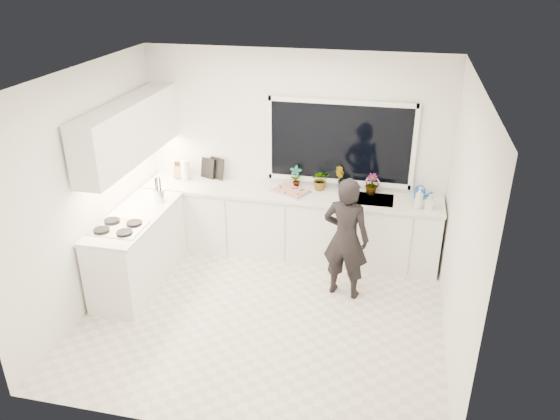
# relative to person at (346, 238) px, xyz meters

# --- Properties ---
(floor) EXTENTS (4.00, 3.50, 0.02)m
(floor) POSITION_rel_person_xyz_m (-0.84, -0.64, -0.76)
(floor) COLOR beige
(floor) RESTS_ON ground
(wall_back) EXTENTS (4.00, 0.02, 2.70)m
(wall_back) POSITION_rel_person_xyz_m (-0.84, 1.12, 0.60)
(wall_back) COLOR white
(wall_back) RESTS_ON ground
(wall_left) EXTENTS (0.02, 3.50, 2.70)m
(wall_left) POSITION_rel_person_xyz_m (-2.85, -0.64, 0.60)
(wall_left) COLOR white
(wall_left) RESTS_ON ground
(wall_right) EXTENTS (0.02, 3.50, 2.70)m
(wall_right) POSITION_rel_person_xyz_m (1.17, -0.64, 0.60)
(wall_right) COLOR white
(wall_right) RESTS_ON ground
(ceiling) EXTENTS (4.00, 3.50, 0.02)m
(ceiling) POSITION_rel_person_xyz_m (-0.84, -0.64, 1.96)
(ceiling) COLOR white
(ceiling) RESTS_ON wall_back
(window) EXTENTS (1.80, 0.02, 1.00)m
(window) POSITION_rel_person_xyz_m (-0.24, 1.09, 0.80)
(window) COLOR black
(window) RESTS_ON wall_back
(base_cabinets_back) EXTENTS (3.92, 0.58, 0.88)m
(base_cabinets_back) POSITION_rel_person_xyz_m (-0.84, 0.81, -0.31)
(base_cabinets_back) COLOR white
(base_cabinets_back) RESTS_ON floor
(base_cabinets_left) EXTENTS (0.58, 1.60, 0.88)m
(base_cabinets_left) POSITION_rel_person_xyz_m (-2.51, -0.29, -0.31)
(base_cabinets_left) COLOR white
(base_cabinets_left) RESTS_ON floor
(countertop_back) EXTENTS (3.94, 0.62, 0.04)m
(countertop_back) POSITION_rel_person_xyz_m (-0.84, 0.80, 0.15)
(countertop_back) COLOR silver
(countertop_back) RESTS_ON base_cabinets_back
(countertop_left) EXTENTS (0.62, 1.60, 0.04)m
(countertop_left) POSITION_rel_person_xyz_m (-2.51, -0.29, 0.15)
(countertop_left) COLOR silver
(countertop_left) RESTS_ON base_cabinets_left
(upper_cabinets) EXTENTS (0.34, 2.10, 0.70)m
(upper_cabinets) POSITION_rel_person_xyz_m (-2.63, 0.06, 1.10)
(upper_cabinets) COLOR white
(upper_cabinets) RESTS_ON wall_left
(sink) EXTENTS (0.58, 0.42, 0.14)m
(sink) POSITION_rel_person_xyz_m (0.21, 0.81, 0.12)
(sink) COLOR silver
(sink) RESTS_ON countertop_back
(faucet) EXTENTS (0.03, 0.03, 0.22)m
(faucet) POSITION_rel_person_xyz_m (0.21, 1.01, 0.28)
(faucet) COLOR silver
(faucet) RESTS_ON countertop_back
(stovetop) EXTENTS (0.56, 0.48, 0.03)m
(stovetop) POSITION_rel_person_xyz_m (-2.53, -0.64, 0.18)
(stovetop) COLOR black
(stovetop) RESTS_ON countertop_left
(person) EXTENTS (0.61, 0.45, 1.50)m
(person) POSITION_rel_person_xyz_m (0.00, 0.00, 0.00)
(person) COLOR black
(person) RESTS_ON floor
(pizza_tray) EXTENTS (0.55, 0.49, 0.03)m
(pizza_tray) POSITION_rel_person_xyz_m (-0.82, 0.78, 0.18)
(pizza_tray) COLOR silver
(pizza_tray) RESTS_ON countertop_back
(pizza) EXTENTS (0.49, 0.44, 0.01)m
(pizza) POSITION_rel_person_xyz_m (-0.82, 0.78, 0.20)
(pizza) COLOR red
(pizza) RESTS_ON pizza_tray
(watering_can) EXTENTS (0.15, 0.15, 0.13)m
(watering_can) POSITION_rel_person_xyz_m (0.82, 0.97, 0.23)
(watering_can) COLOR #124FAF
(watering_can) RESTS_ON countertop_back
(paper_towel_roll) EXTENTS (0.13, 0.13, 0.26)m
(paper_towel_roll) POSITION_rel_person_xyz_m (-2.32, 0.91, 0.30)
(paper_towel_roll) COLOR white
(paper_towel_roll) RESTS_ON countertop_back
(knife_block) EXTENTS (0.14, 0.11, 0.22)m
(knife_block) POSITION_rel_person_xyz_m (-2.42, 0.95, 0.28)
(knife_block) COLOR #87603F
(knife_block) RESTS_ON countertop_back
(utensil_crock) EXTENTS (0.15, 0.15, 0.16)m
(utensil_crock) POSITION_rel_person_xyz_m (-2.37, 0.16, 0.25)
(utensil_crock) COLOR silver
(utensil_crock) RESTS_ON countertop_left
(picture_frame_large) EXTENTS (0.21, 0.10, 0.28)m
(picture_frame_large) POSITION_rel_person_xyz_m (-2.04, 1.05, 0.31)
(picture_frame_large) COLOR black
(picture_frame_large) RESTS_ON countertop_back
(picture_frame_small) EXTENTS (0.24, 0.12, 0.30)m
(picture_frame_small) POSITION_rel_person_xyz_m (-1.92, 1.05, 0.32)
(picture_frame_small) COLOR black
(picture_frame_small) RESTS_ON countertop_back
(herb_plants) EXTENTS (1.18, 0.27, 0.34)m
(herb_plants) POSITION_rel_person_xyz_m (-0.31, 0.97, 0.32)
(herb_plants) COLOR #26662D
(herb_plants) RESTS_ON countertop_back
(soap_bottles) EXTENTS (0.24, 0.13, 0.27)m
(soap_bottles) POSITION_rel_person_xyz_m (0.85, 0.66, 0.29)
(soap_bottles) COLOR #D8BF66
(soap_bottles) RESTS_ON countertop_back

